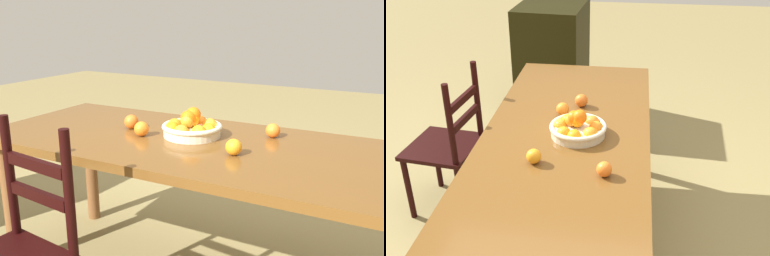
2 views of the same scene
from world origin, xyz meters
The scene contains 6 objects.
dining_table centered at (0.00, 0.00, 0.65)m, with size 2.01×0.84×0.74m.
fruit_bowl centered at (0.04, -0.06, 0.78)m, with size 0.29×0.29×0.14m.
orange_loose_0 centered at (0.37, -0.04, 0.78)m, with size 0.07×0.07×0.07m, color orange.
orange_loose_1 centered at (-0.25, 0.10, 0.77)m, with size 0.07×0.07×0.07m, color orange.
orange_loose_2 centered at (-0.31, -0.22, 0.77)m, with size 0.07×0.07×0.07m, color orange.
orange_loose_3 centered at (0.25, 0.05, 0.78)m, with size 0.07×0.07×0.07m, color orange.
Camera 1 is at (-0.86, 1.64, 1.30)m, focal length 39.49 mm.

